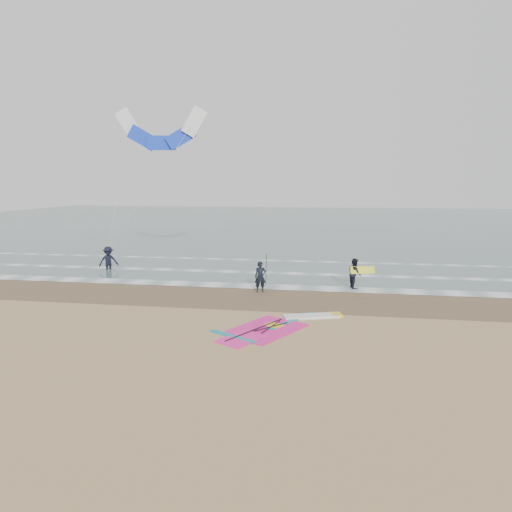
% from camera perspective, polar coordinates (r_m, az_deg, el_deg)
% --- Properties ---
extents(ground, '(120.00, 120.00, 0.00)m').
position_cam_1_polar(ground, '(16.58, 1.73, -10.40)').
color(ground, tan).
rests_on(ground, ground).
extents(sea_water, '(120.00, 80.00, 0.02)m').
position_cam_1_polar(sea_water, '(63.77, 7.27, 4.13)').
color(sea_water, '#47605E').
rests_on(sea_water, ground).
extents(wet_sand_band, '(120.00, 5.00, 0.01)m').
position_cam_1_polar(wet_sand_band, '(22.29, 3.71, -5.26)').
color(wet_sand_band, brown).
rests_on(wet_sand_band, ground).
extents(foam_waterline, '(120.00, 9.15, 0.02)m').
position_cam_1_polar(foam_waterline, '(26.59, 4.61, -2.84)').
color(foam_waterline, white).
rests_on(foam_waterline, ground).
extents(windsurf_rig, '(5.04, 4.78, 0.12)m').
position_cam_1_polar(windsurf_rig, '(18.01, 2.97, -8.68)').
color(windsurf_rig, white).
rests_on(windsurf_rig, ground).
extents(person_standing, '(0.65, 0.50, 1.59)m').
position_cam_1_polar(person_standing, '(23.25, 0.55, -2.62)').
color(person_standing, black).
rests_on(person_standing, ground).
extents(person_walking, '(0.79, 0.91, 1.61)m').
position_cam_1_polar(person_walking, '(24.63, 12.22, -2.14)').
color(person_walking, black).
rests_on(person_walking, ground).
extents(person_wading, '(1.38, 1.30, 1.88)m').
position_cam_1_polar(person_wading, '(30.57, -17.99, 0.04)').
color(person_wading, black).
rests_on(person_wading, ground).
extents(held_pole, '(0.17, 0.86, 1.82)m').
position_cam_1_polar(held_pole, '(23.14, 1.29, -1.75)').
color(held_pole, black).
rests_on(held_pole, ground).
extents(carried_kiteboard, '(1.30, 0.51, 0.39)m').
position_cam_1_polar(carried_kiteboard, '(24.52, 13.18, -1.72)').
color(carried_kiteboard, yellow).
rests_on(carried_kiteboard, ground).
extents(surf_kite, '(6.22, 2.68, 9.17)m').
position_cam_1_polar(surf_kite, '(31.41, -11.78, 14.85)').
color(surf_kite, white).
rests_on(surf_kite, ground).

